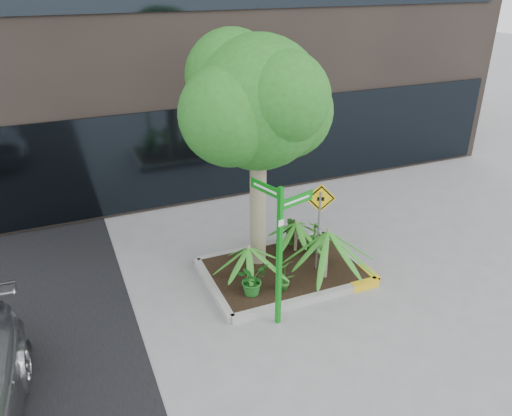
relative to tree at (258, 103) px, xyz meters
name	(u,v)px	position (x,y,z in m)	size (l,w,h in m)	color
ground	(281,284)	(0.19, -0.83, -3.61)	(80.00, 80.00, 0.00)	gray
planter	(286,270)	(0.42, -0.56, -3.51)	(3.35, 2.36, 0.15)	#9E9E99
tree	(258,103)	(0.00, 0.00, 0.00)	(3.30, 2.92, 4.94)	gray
palm_front	(328,231)	(1.03, -1.15, -2.39)	(1.29, 1.29, 1.43)	gray
palm_left	(249,247)	(-0.49, -0.71, -2.66)	(0.97, 0.97, 1.07)	gray
palm_back	(296,223)	(0.95, 0.06, -2.76)	(0.84, 0.84, 0.93)	gray
shrub_a	(252,279)	(-0.58, -1.10, -3.14)	(0.58, 0.58, 0.65)	#1C631E
shrub_b	(315,236)	(1.36, -0.11, -3.11)	(0.40, 0.40, 0.71)	#2D7222
shrub_c	(285,275)	(0.05, -1.24, -3.11)	(0.36, 0.36, 0.69)	#28641E
shrub_d	(294,230)	(1.03, 0.31, -3.10)	(0.40, 0.40, 0.73)	#25601B
street_sign_post	(280,241)	(-0.38, -1.87, -1.93)	(0.95, 0.78, 2.72)	#0C8615
cattle_sign	(320,213)	(0.99, -0.85, -2.13)	(0.57, 0.25, 1.97)	slate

